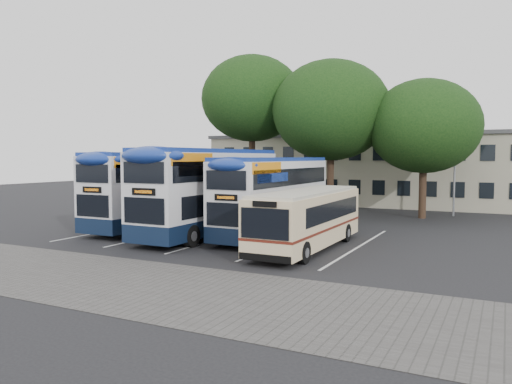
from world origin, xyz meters
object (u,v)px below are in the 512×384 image
object	(u,v)px
tree_mid	(331,110)
tree_right	(424,126)
bus_single	(308,216)
bus_dd_left	(159,187)
tree_left	(252,99)
bus_dd_right	(274,193)
lamp_post	(455,144)
bus_dd_mid	(211,188)

from	to	relation	value
tree_mid	tree_right	distance (m)	6.50
tree_right	bus_single	distance (m)	15.28
bus_dd_left	bus_single	xyz separation A→B (m)	(10.39, -2.55, -0.92)
tree_mid	bus_single	world-z (taller)	tree_mid
tree_left	bus_dd_right	distance (m)	14.74
lamp_post	tree_left	world-z (taller)	tree_left
tree_left	tree_mid	bearing A→B (deg)	-3.17
tree_left	bus_single	bearing A→B (deg)	-54.22
tree_left	bus_dd_right	size ratio (longest dim) A/B	1.22
bus_dd_left	lamp_post	bearing A→B (deg)	42.71
tree_right	bus_dd_mid	distance (m)	16.00
tree_mid	bus_dd_right	distance (m)	12.06
tree_left	bus_dd_right	bearing A→B (deg)	-57.79
tree_mid	bus_dd_left	distance (m)	13.97
tree_right	tree_left	bearing A→B (deg)	-178.62
lamp_post	bus_single	size ratio (longest dim) A/B	1.01
tree_right	bus_single	bearing A→B (deg)	-101.52
bus_dd_mid	bus_dd_right	distance (m)	3.39
lamp_post	bus_dd_left	distance (m)	20.70
tree_mid	bus_dd_left	world-z (taller)	tree_mid
tree_right	bus_single	xyz separation A→B (m)	(-2.90, -14.23, -4.74)
tree_mid	bus_dd_right	size ratio (longest dim) A/B	1.12
tree_left	bus_dd_left	size ratio (longest dim) A/B	1.14
bus_single	bus_dd_left	bearing A→B (deg)	166.21
tree_mid	bus_dd_mid	xyz separation A→B (m)	(-2.71, -11.98, -5.00)
tree_mid	bus_dd_mid	bearing A→B (deg)	-102.74
tree_left	tree_right	xyz separation A→B (m)	(12.93, 0.31, -2.49)
tree_mid	tree_right	bearing A→B (deg)	6.10
tree_left	bus_dd_right	xyz separation A→B (m)	(7.07, -11.21, -6.45)
tree_left	tree_mid	xyz separation A→B (m)	(6.59, -0.37, -1.21)
lamp_post	tree_right	distance (m)	3.11
bus_dd_mid	bus_dd_right	size ratio (longest dim) A/B	1.11
bus_dd_left	bus_dd_right	distance (m)	7.42
bus_dd_right	tree_right	bearing A→B (deg)	63.03
tree_left	bus_dd_left	world-z (taller)	tree_left
bus_dd_left	tree_left	bearing A→B (deg)	88.21
lamp_post	bus_single	distance (m)	17.50
bus_dd_left	bus_single	bearing A→B (deg)	-13.79
lamp_post	bus_dd_left	size ratio (longest dim) A/B	0.85
tree_mid	tree_right	xyz separation A→B (m)	(6.34, 0.68, -1.28)
tree_mid	bus_dd_right	world-z (taller)	tree_mid
bus_dd_mid	lamp_post	bearing A→B (deg)	53.94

